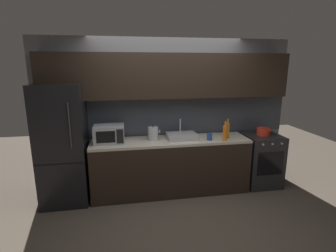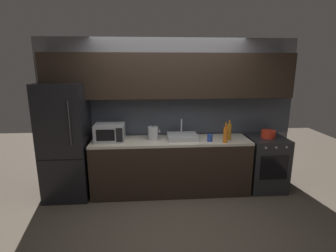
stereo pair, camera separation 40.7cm
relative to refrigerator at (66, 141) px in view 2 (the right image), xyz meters
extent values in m
plane|color=#4C4238|center=(1.64, -0.90, -0.91)|extent=(10.00, 10.00, 0.00)
cube|color=slate|center=(1.64, 0.40, 0.34)|extent=(4.27, 0.10, 2.50)
cube|color=#3D424C|center=(1.64, 0.35, 0.29)|extent=(4.27, 0.01, 0.60)
cube|color=black|center=(1.64, 0.18, 0.99)|extent=(3.93, 0.34, 0.70)
cube|color=black|center=(1.64, 0.00, -0.48)|extent=(2.53, 0.60, 0.86)
cube|color=beige|center=(1.64, 0.00, -0.03)|extent=(2.53, 0.60, 0.04)
cube|color=black|center=(0.00, 0.00, 0.00)|extent=(0.68, 0.66, 1.82)
cube|color=black|center=(0.00, -0.33, -0.18)|extent=(0.67, 0.00, 0.01)
cylinder|color=#333333|center=(0.19, -0.35, 0.36)|extent=(0.02, 0.02, 0.64)
cube|color=#232326|center=(3.25, 0.00, -0.46)|extent=(0.60, 0.60, 0.90)
cube|color=black|center=(3.25, -0.30, -0.41)|extent=(0.45, 0.01, 0.40)
cylinder|color=#B2B2B7|center=(3.08, -0.31, -0.08)|extent=(0.03, 0.02, 0.03)
cylinder|color=#B2B2B7|center=(3.25, -0.31, -0.08)|extent=(0.03, 0.02, 0.03)
cylinder|color=#B2B2B7|center=(3.41, -0.31, -0.08)|extent=(0.03, 0.02, 0.03)
cube|color=#A8AAAF|center=(0.68, 0.02, 0.13)|extent=(0.46, 0.34, 0.27)
cube|color=black|center=(0.64, -0.15, 0.13)|extent=(0.28, 0.01, 0.18)
cube|color=black|center=(0.85, -0.15, 0.13)|extent=(0.10, 0.01, 0.22)
cube|color=#ADAFB5|center=(1.83, 0.03, 0.03)|extent=(0.48, 0.38, 0.08)
cylinder|color=silver|center=(1.83, 0.16, 0.18)|extent=(0.02, 0.02, 0.22)
cylinder|color=#B7BABF|center=(1.36, 0.02, 0.10)|extent=(0.16, 0.16, 0.21)
sphere|color=black|center=(1.36, 0.02, 0.22)|extent=(0.02, 0.02, 0.02)
cone|color=#B7BABF|center=(1.46, 0.02, 0.14)|extent=(0.03, 0.03, 0.05)
cylinder|color=#B27019|center=(2.57, -0.07, 0.12)|extent=(0.07, 0.07, 0.25)
cylinder|color=#B27019|center=(2.57, -0.07, 0.28)|extent=(0.03, 0.03, 0.07)
cylinder|color=orange|center=(2.47, -0.22, 0.12)|extent=(0.07, 0.07, 0.25)
cylinder|color=orange|center=(2.47, -0.22, 0.27)|extent=(0.03, 0.03, 0.07)
cylinder|color=#234299|center=(2.25, -0.13, 0.05)|extent=(0.08, 0.08, 0.11)
cylinder|color=red|center=(3.26, 0.00, 0.04)|extent=(0.23, 0.23, 0.10)
cylinder|color=red|center=(3.26, 0.00, 0.10)|extent=(0.23, 0.23, 0.02)
camera|label=1|loc=(0.90, -3.91, 1.16)|focal=27.56mm
camera|label=2|loc=(1.30, -3.96, 1.16)|focal=27.56mm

